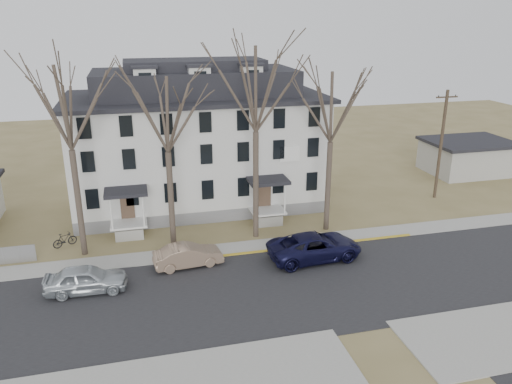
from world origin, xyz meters
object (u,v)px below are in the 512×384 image
object	(u,v)px
tree_center	(256,83)
bicycle_right	(65,240)
utility_pole_far	(441,144)
car_silver	(86,280)
tree_far_left	(66,102)
car_tan	(188,256)
bicycle_left	(128,231)
car_navy	(315,247)
boarding_house	(197,141)
tree_mid_right	(332,102)
tree_mid_left	(166,109)

from	to	relation	value
tree_center	bicycle_right	distance (m)	17.12
utility_pole_far	car_silver	bearing A→B (deg)	-162.00
tree_center	bicycle_right	xyz separation A→B (m)	(-13.38, 1.47, -10.58)
tree_far_left	car_tan	bearing A→B (deg)	-27.65
tree_far_left	bicycle_left	size ratio (longest dim) A/B	9.02
utility_pole_far	car_navy	world-z (taller)	utility_pole_far
boarding_house	tree_mid_right	distance (m)	12.51
utility_pole_far	car_silver	xyz separation A→B (m)	(-29.00, -9.42, -4.10)
boarding_house	tree_far_left	world-z (taller)	tree_far_left
car_silver	bicycle_right	bearing A→B (deg)	17.59
car_silver	tree_mid_right	bearing A→B (deg)	-71.07
tree_mid_right	bicycle_right	xyz separation A→B (m)	(-18.88, 1.47, -9.09)
boarding_house	car_navy	size ratio (longest dim) A/B	3.33
tree_mid_right	bicycle_left	distance (m)	17.43
tree_mid_left	utility_pole_far	distance (m)	24.33
boarding_house	bicycle_left	world-z (taller)	boarding_house
utility_pole_far	bicycle_left	distance (m)	27.08
tree_mid_right	utility_pole_far	world-z (taller)	tree_mid_right
boarding_house	car_tan	xyz separation A→B (m)	(-2.36, -11.63, -4.65)
tree_center	car_tan	bearing A→B (deg)	-147.00
car_navy	utility_pole_far	bearing A→B (deg)	-63.11
utility_pole_far	car_tan	size ratio (longest dim) A/B	2.15
bicycle_left	tree_center	bearing A→B (deg)	-112.76
tree_far_left	bicycle_right	bearing A→B (deg)	133.24
boarding_house	car_tan	world-z (taller)	boarding_house
car_tan	car_navy	distance (m)	8.32
tree_mid_right	bicycle_left	xyz separation A→B (m)	(-14.63, 2.25, -9.20)
bicycle_right	tree_center	bearing A→B (deg)	-123.19
tree_mid_right	car_silver	distance (m)	19.84
car_tan	bicycle_right	world-z (taller)	car_tan
tree_far_left	tree_center	xyz separation A→B (m)	(12.00, 0.00, 0.74)
tree_mid_left	tree_center	world-z (taller)	tree_center
tree_far_left	car_tan	xyz separation A→B (m)	(6.64, -3.48, -9.62)
tree_mid_right	car_navy	distance (m)	10.16
tree_center	bicycle_right	bearing A→B (deg)	173.73
tree_far_left	bicycle_right	size ratio (longest dim) A/B	8.09
tree_center	car_tan	world-z (taller)	tree_center
car_navy	bicycle_right	bearing A→B (deg)	66.02
car_silver	car_navy	bearing A→B (deg)	-85.23
tree_center	tree_mid_right	distance (m)	5.70
car_tan	utility_pole_far	bearing A→B (deg)	-77.59
tree_mid_left	car_silver	bearing A→B (deg)	-136.48
tree_far_left	tree_mid_right	size ratio (longest dim) A/B	1.08
bicycle_right	tree_mid_right	bearing A→B (deg)	-121.37
car_navy	boarding_house	bearing A→B (deg)	21.15
car_tan	car_silver	bearing A→B (deg)	99.67
car_silver	bicycle_left	distance (m)	7.84
tree_mid_left	car_navy	distance (m)	13.25
bicycle_left	car_silver	bearing A→B (deg)	153.48
car_silver	bicycle_right	size ratio (longest dim) A/B	2.77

